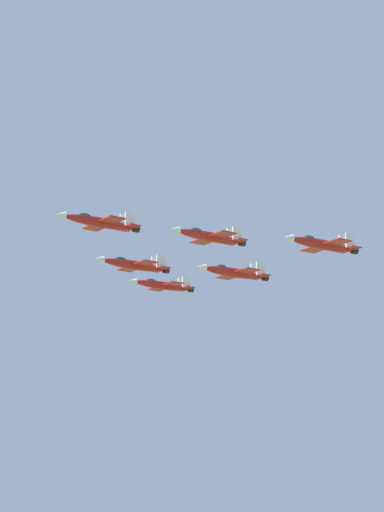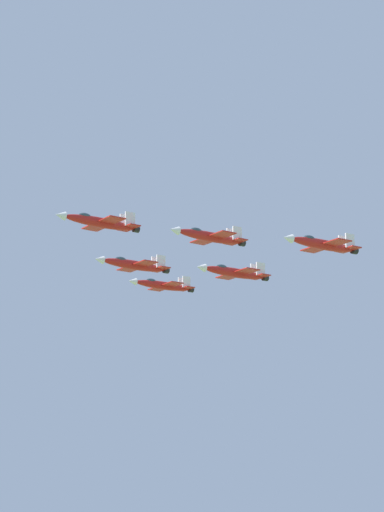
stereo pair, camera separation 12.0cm
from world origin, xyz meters
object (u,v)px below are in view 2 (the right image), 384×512
at_px(jet_right_wingman, 134,265).
at_px(jet_slot_rear, 234,272).
at_px(jet_lead, 100,222).
at_px(jet_left_wingman, 210,236).
at_px(jet_left_outer, 322,244).
at_px(jet_right_outer, 163,285).

distance_m(jet_right_wingman, jet_slot_rear, 17.22).
relative_size(jet_lead, jet_left_wingman, 1.05).
bearing_deg(jet_left_outer, jet_slot_rear, -89.61).
relative_size(jet_right_wingman, jet_left_outer, 1.01).
bearing_deg(jet_left_wingman, jet_right_outer, -112.49).
bearing_deg(jet_lead, jet_right_outer, -140.05).
bearing_deg(jet_left_wingman, jet_left_outer, 138.55).
distance_m(jet_lead, jet_slot_rear, 26.51).
xyz_separation_m(jet_lead, jet_slot_rear, (26.09, -1.09, -4.56)).
relative_size(jet_lead, jet_right_outer, 1.05).
bearing_deg(jet_slot_rear, jet_left_wingman, 40.40).
xyz_separation_m(jet_left_wingman, jet_right_wingman, (0.93, 22.18, -0.03)).
xyz_separation_m(jet_right_outer, jet_slot_rear, (-0.93, -22.18, -1.86)).
relative_size(jet_left_outer, jet_right_outer, 1.03).
height_order(jet_left_wingman, jet_left_outer, jet_left_wingman).
distance_m(jet_lead, jet_left_outer, 34.56).
xyz_separation_m(jet_left_outer, jet_slot_rear, (0.93, 22.18, -0.07)).
distance_m(jet_left_wingman, jet_right_wingman, 22.20).
bearing_deg(jet_slot_rear, jet_right_wingman, -40.33).
bearing_deg(jet_left_wingman, jet_lead, -41.44).
bearing_deg(jet_lead, jet_left_outer, 139.23).
bearing_deg(jet_lead, jet_right_wingman, -140.05).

